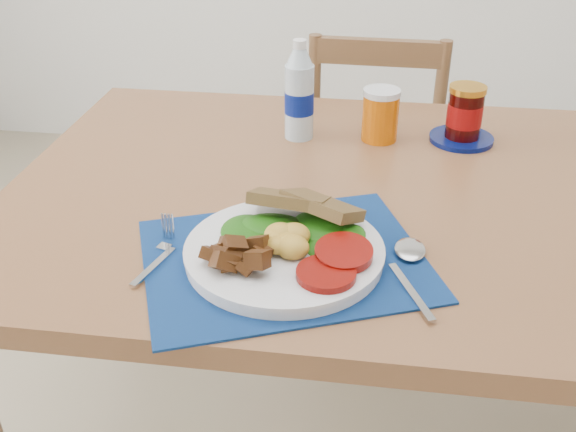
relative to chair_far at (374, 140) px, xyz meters
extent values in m
cube|color=brown|center=(0.05, -0.71, 0.20)|extent=(1.40, 0.90, 0.04)
cylinder|color=brown|center=(-0.59, -0.32, -0.18)|extent=(0.06, 0.06, 0.71)
cube|color=#55371E|center=(0.00, 0.07, -0.14)|extent=(0.39, 0.38, 0.04)
cylinder|color=#55371E|center=(0.17, 0.22, -0.35)|extent=(0.03, 0.03, 0.38)
cylinder|color=#55371E|center=(-0.16, 0.22, -0.35)|extent=(0.03, 0.03, 0.38)
cylinder|color=#55371E|center=(0.16, -0.09, -0.35)|extent=(0.03, 0.03, 0.38)
cylinder|color=#55371E|center=(-0.16, -0.08, -0.35)|extent=(0.03, 0.03, 0.38)
cube|color=#55371E|center=(0.00, -0.10, 0.28)|extent=(0.35, 0.04, 0.44)
cube|color=black|center=(-0.12, -0.96, 0.22)|extent=(0.50, 0.45, 0.00)
cylinder|color=silver|center=(-0.12, -0.96, 0.23)|extent=(0.29, 0.29, 0.02)
ellipsoid|color=gold|center=(-0.11, -0.97, 0.26)|extent=(0.07, 0.06, 0.03)
cylinder|color=#921005|center=(-0.04, -1.01, 0.24)|extent=(0.08, 0.08, 0.01)
ellipsoid|color=#103F07|center=(-0.11, -0.92, 0.25)|extent=(0.16, 0.09, 0.01)
cube|color=olive|center=(-0.10, -0.88, 0.27)|extent=(0.14, 0.10, 0.04)
cube|color=#B2B5BA|center=(-0.30, -1.01, 0.22)|extent=(0.04, 0.10, 0.00)
cube|color=#B2B5BA|center=(-0.30, -0.94, 0.22)|extent=(0.03, 0.06, 0.00)
cube|color=#B2B5BA|center=(0.07, -1.02, 0.22)|extent=(0.07, 0.13, 0.00)
ellipsoid|color=#B2B5BA|center=(0.07, -0.92, 0.22)|extent=(0.05, 0.07, 0.01)
cylinder|color=#ADBFCC|center=(-0.15, -0.50, 0.29)|extent=(0.06, 0.06, 0.15)
cylinder|color=navy|center=(-0.15, -0.50, 0.29)|extent=(0.06, 0.06, 0.04)
cone|color=#ADBFCC|center=(-0.15, -0.50, 0.39)|extent=(0.05, 0.05, 0.04)
cylinder|color=white|center=(-0.15, -0.50, 0.41)|extent=(0.03, 0.03, 0.02)
cylinder|color=#C55605|center=(0.01, -0.49, 0.27)|extent=(0.07, 0.07, 0.10)
cylinder|color=#04104E|center=(0.18, -0.47, 0.22)|extent=(0.13, 0.13, 0.01)
cylinder|color=black|center=(0.18, -0.47, 0.27)|extent=(0.07, 0.07, 0.10)
cylinder|color=maroon|center=(0.18, -0.47, 0.27)|extent=(0.07, 0.07, 0.05)
cylinder|color=#C18220|center=(0.18, -0.47, 0.33)|extent=(0.07, 0.07, 0.01)
camera|label=1|loc=(0.00, -1.79, 0.78)|focal=42.00mm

